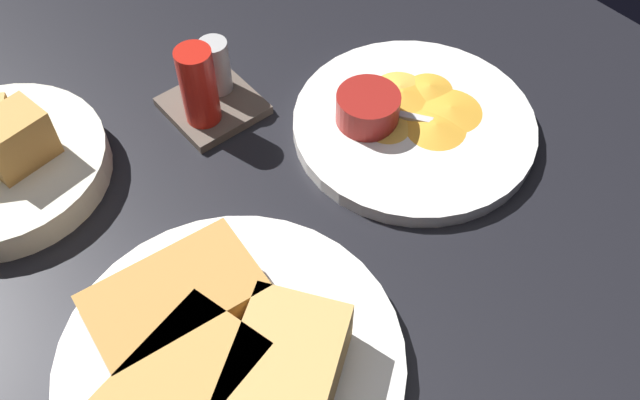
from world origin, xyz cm
name	(u,v)px	position (x,y,z in cm)	size (l,w,h in cm)	color
ground_plane	(272,296)	(0.00, 0.00, -1.50)	(110.00, 110.00, 3.00)	black
plate_sandwich_main	(231,362)	(-6.75, -3.84, 0.80)	(27.48, 27.48, 1.60)	white
sandwich_half_near	(177,306)	(-7.87, 1.26, 4.00)	(13.88, 8.83, 4.80)	#C68C42
sandwich_half_far	(177,397)	(-11.85, -4.96, 4.00)	(14.59, 10.61, 4.80)	tan
sandwich_half_extra	(280,385)	(-5.63, -8.94, 4.00)	(15.02, 13.63, 4.80)	tan
spoon_by_dark_ramekin	(252,352)	(-5.24, -4.68, 1.96)	(3.53, 9.95, 0.80)	silver
plate_chips_companion	(414,125)	(22.38, 5.46, 0.80)	(24.59, 24.59, 1.60)	white
ramekin_light_gravy	(368,107)	(18.69, 8.53, 3.35)	(6.37, 6.37, 3.22)	maroon
spoon_by_gravy_ramekin	(365,107)	(19.54, 9.73, 1.96)	(6.70, 9.03, 0.80)	silver
plantain_chip_scatter	(421,105)	(24.14, 6.38, 1.90)	(14.33, 14.17, 0.60)	gold
bread_basket_rear	(2,162)	(-12.14, 25.91, 2.21)	(20.15, 20.15, 8.05)	silver
condiment_caddy	(207,88)	(7.91, 20.81, 3.41)	(9.00, 9.00, 9.50)	brown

